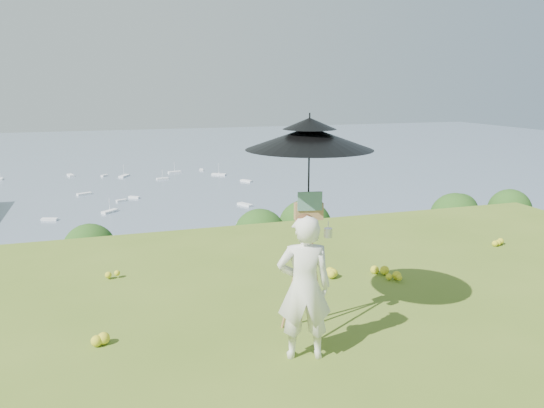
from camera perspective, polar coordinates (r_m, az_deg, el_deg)
name	(u,v)px	position (r m, az deg, el deg)	size (l,w,h in m)	color
shoreline_tier	(132,342)	(87.18, -14.87, -14.18)	(170.00, 28.00, 8.00)	#666251
bay_water	(109,170)	(245.82, -17.17, 3.51)	(700.00, 700.00, 0.00)	slate
slope_trees	(148,326)	(42.06, -13.21, -12.67)	(110.00, 50.00, 6.00)	#1E4F17
harbor_town	(129,303)	(84.49, -15.12, -10.24)	(110.00, 22.00, 5.00)	beige
moored_boats	(70,211)	(168.34, -20.89, -0.67)	(140.00, 140.00, 0.70)	white
painter	(304,288)	(5.43, 3.48, -8.97)	(0.55, 0.36, 1.52)	white
field_easel	(308,262)	(5.99, 3.87, -6.29)	(0.62, 0.62, 1.64)	#9E7542
sun_umbrella	(309,165)	(5.75, 3.99, 4.16)	(1.38, 1.38, 1.13)	black
painter_cap	(305,219)	(5.21, 3.58, -1.59)	(0.19, 0.23, 0.10)	#D87778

